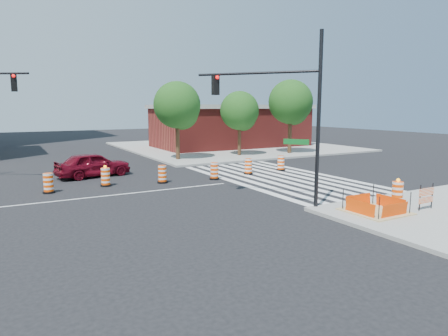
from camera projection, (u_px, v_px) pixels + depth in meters
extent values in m
plane|color=black|center=(99.00, 197.00, 19.54)|extent=(120.00, 120.00, 0.00)
cube|color=gray|center=(231.00, 147.00, 43.75)|extent=(22.00, 22.00, 0.15)
cube|color=silver|center=(235.00, 182.00, 23.31)|extent=(0.45, 13.50, 0.01)
cube|color=silver|center=(248.00, 181.00, 23.75)|extent=(0.45, 13.50, 0.01)
cube|color=silver|center=(261.00, 179.00, 24.18)|extent=(0.45, 13.50, 0.01)
cube|color=silver|center=(273.00, 178.00, 24.62)|extent=(0.45, 13.50, 0.01)
cube|color=silver|center=(285.00, 177.00, 25.05)|extent=(0.45, 13.50, 0.01)
cube|color=silver|center=(296.00, 176.00, 25.49)|extent=(0.45, 13.50, 0.01)
cube|color=silver|center=(307.00, 175.00, 25.92)|extent=(0.45, 13.50, 0.01)
cube|color=silver|center=(317.00, 173.00, 26.36)|extent=(0.45, 13.50, 0.01)
cube|color=silver|center=(99.00, 197.00, 19.54)|extent=(14.00, 0.12, 0.01)
cube|color=tan|center=(375.00, 211.00, 16.11)|extent=(2.20, 2.20, 0.05)
cube|color=#E93E04|center=(395.00, 210.00, 15.29)|extent=(1.44, 0.02, 0.55)
cube|color=#E93E04|center=(358.00, 201.00, 16.84)|extent=(1.44, 0.02, 0.55)
cube|color=#E93E04|center=(360.00, 208.00, 15.63)|extent=(0.02, 1.44, 0.55)
cube|color=#E93E04|center=(391.00, 203.00, 16.50)|extent=(0.02, 1.44, 0.55)
cylinder|color=black|center=(379.00, 209.00, 14.83)|extent=(0.04, 0.04, 0.90)
cylinder|color=black|center=(410.00, 203.00, 15.70)|extent=(0.04, 0.04, 0.90)
cylinder|color=black|center=(343.00, 199.00, 16.38)|extent=(0.04, 0.04, 0.90)
cylinder|color=black|center=(373.00, 195.00, 17.25)|extent=(0.04, 0.04, 0.90)
cube|color=maroon|center=(231.00, 128.00, 43.45)|extent=(16.00, 8.00, 4.20)
cube|color=gray|center=(231.00, 107.00, 43.10)|extent=(16.50, 8.50, 0.40)
imported|color=#610816|center=(93.00, 165.00, 25.06)|extent=(4.83, 2.68, 1.55)
cylinder|color=black|center=(319.00, 121.00, 16.51)|extent=(0.16, 0.16, 7.29)
cylinder|color=black|center=(256.00, 73.00, 17.22)|extent=(3.50, 4.33, 0.11)
cube|color=black|center=(215.00, 85.00, 17.99)|extent=(0.29, 0.26, 0.91)
sphere|color=#FF0C0C|center=(217.00, 77.00, 17.79)|extent=(0.16, 0.16, 0.16)
cube|color=#0C591E|center=(296.00, 142.00, 16.98)|extent=(0.71, 0.88, 0.23)
cube|color=black|center=(14.00, 82.00, 21.61)|extent=(0.31, 0.27, 0.97)
sphere|color=#FF0C0C|center=(13.00, 76.00, 21.41)|extent=(0.17, 0.17, 0.17)
cylinder|color=black|center=(397.00, 203.00, 17.45)|extent=(0.58, 0.58, 0.10)
cylinder|color=#FE4A05|center=(397.00, 192.00, 17.37)|extent=(0.46, 0.46, 0.92)
sphere|color=#FF990C|center=(398.00, 180.00, 17.29)|extent=(0.15, 0.15, 0.15)
cube|color=#FE4A05|center=(427.00, 192.00, 16.39)|extent=(0.91, 0.06, 0.30)
cube|color=#FE4A05|center=(426.00, 200.00, 16.44)|extent=(0.91, 0.06, 0.24)
cylinder|color=black|center=(420.00, 198.00, 16.22)|extent=(0.04, 0.04, 1.08)
cylinder|color=black|center=(432.00, 196.00, 16.62)|extent=(0.04, 0.04, 1.08)
cylinder|color=#382314|center=(178.00, 136.00, 32.26)|extent=(0.32, 0.32, 4.02)
sphere|color=#164112|center=(177.00, 105.00, 31.88)|extent=(3.77, 3.77, 3.77)
sphere|color=#164112|center=(181.00, 113.00, 32.48)|extent=(2.76, 2.76, 2.76)
sphere|color=#164112|center=(173.00, 110.00, 31.57)|extent=(2.51, 2.51, 2.51)
cylinder|color=#382314|center=(239.00, 136.00, 34.99)|extent=(0.29, 0.29, 3.60)
sphere|color=#164112|center=(240.00, 111.00, 34.65)|extent=(3.38, 3.38, 3.38)
sphere|color=#164112|center=(242.00, 117.00, 35.18)|extent=(2.48, 2.48, 2.48)
sphere|color=#164112|center=(237.00, 115.00, 34.37)|extent=(2.25, 2.25, 2.25)
cylinder|color=#382314|center=(290.00, 131.00, 36.70)|extent=(0.36, 0.36, 4.29)
sphere|color=#164112|center=(291.00, 102.00, 36.30)|extent=(4.02, 4.02, 4.02)
sphere|color=#164112|center=(293.00, 109.00, 36.96)|extent=(2.95, 2.95, 2.95)
sphere|color=#164112|center=(288.00, 106.00, 35.95)|extent=(2.68, 2.68, 2.68)
cylinder|color=black|center=(49.00, 192.00, 20.36)|extent=(0.60, 0.60, 0.10)
cylinder|color=#FE4A05|center=(48.00, 182.00, 20.29)|extent=(0.48, 0.48, 0.95)
cylinder|color=black|center=(106.00, 185.00, 22.14)|extent=(0.60, 0.60, 0.10)
cylinder|color=#FE4A05|center=(106.00, 176.00, 22.07)|extent=(0.48, 0.48, 0.95)
sphere|color=#FF990C|center=(105.00, 167.00, 21.98)|extent=(0.16, 0.16, 0.16)
cylinder|color=black|center=(163.00, 182.00, 23.10)|extent=(0.60, 0.60, 0.10)
cylinder|color=#FE4A05|center=(162.00, 174.00, 23.02)|extent=(0.48, 0.48, 0.95)
cylinder|color=black|center=(214.00, 179.00, 24.23)|extent=(0.60, 0.60, 0.10)
cylinder|color=#FE4A05|center=(214.00, 170.00, 24.15)|extent=(0.48, 0.48, 0.95)
cylinder|color=black|center=(248.00, 173.00, 26.09)|extent=(0.60, 0.60, 0.10)
cylinder|color=#FE4A05|center=(248.00, 166.00, 26.01)|extent=(0.48, 0.48, 0.95)
cylinder|color=black|center=(281.00, 170.00, 27.60)|extent=(0.60, 0.60, 0.10)
cylinder|color=#FE4A05|center=(281.00, 163.00, 27.52)|extent=(0.48, 0.48, 0.95)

